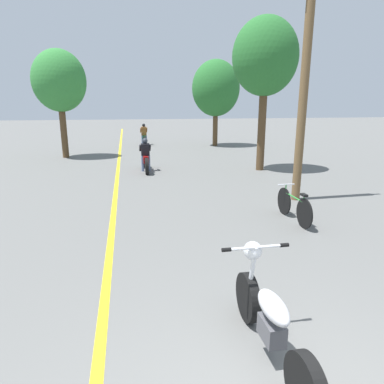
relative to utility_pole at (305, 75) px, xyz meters
The scene contains 9 objects.
lane_stripe_center 8.71m from the utility_pole, 131.01° to the left, with size 0.14×48.00×0.01m, color yellow.
utility_pole is the anchor object (origin of this frame).
roadside_tree_right_near 4.73m from the utility_pole, 81.27° to the left, with size 2.63×2.36×6.04m.
roadside_tree_right_far 13.23m from the utility_pole, 85.80° to the left, with size 3.07×2.76×5.45m.
roadside_tree_left 12.56m from the utility_pole, 129.34° to the left, with size 2.62×2.36×5.34m.
motorcycle_foreground 7.46m from the utility_pole, 119.62° to the right, with size 0.83×2.13×1.13m.
motorcycle_rider_lead 7.27m from the utility_pole, 127.90° to the left, with size 0.50×2.13×1.36m.
motorcycle_rider_far 15.24m from the utility_pole, 104.09° to the left, with size 0.50×2.09×1.43m.
bicycle_parked 3.71m from the utility_pole, 118.76° to the right, with size 0.44×1.72×0.80m.
Camera 1 is at (-1.28, -1.85, 2.75)m, focal length 32.00 mm.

